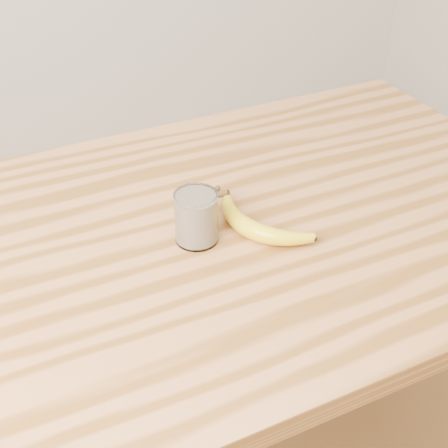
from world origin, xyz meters
name	(u,v)px	position (x,y,z in m)	size (l,w,h in m)	color
table	(244,274)	(0.00, 0.00, 0.77)	(1.20, 0.80, 0.90)	#AB6E3D
smoothie_glass	(196,217)	(-0.10, -0.02, 0.94)	(0.07, 0.07, 0.09)	white
banana	(251,230)	(-0.02, -0.06, 0.92)	(0.10, 0.27, 0.03)	gold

